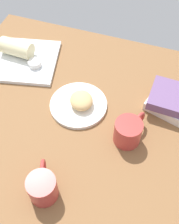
% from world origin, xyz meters
% --- Properties ---
extents(dining_table, '(1.10, 0.90, 0.04)m').
position_xyz_m(dining_table, '(0.00, 0.00, 0.02)').
color(dining_table, brown).
rests_on(dining_table, ground).
extents(round_plate, '(0.21, 0.21, 0.01)m').
position_xyz_m(round_plate, '(-0.03, 0.03, 0.05)').
color(round_plate, white).
rests_on(round_plate, dining_table).
extents(scone_pastry, '(0.12, 0.12, 0.04)m').
position_xyz_m(scone_pastry, '(-0.02, 0.03, 0.08)').
color(scone_pastry, tan).
rests_on(scone_pastry, round_plate).
extents(square_plate, '(0.31, 0.31, 0.02)m').
position_xyz_m(square_plate, '(-0.32, 0.17, 0.05)').
color(square_plate, white).
rests_on(square_plate, dining_table).
extents(sauce_cup, '(0.05, 0.05, 0.02)m').
position_xyz_m(sauce_cup, '(-0.27, 0.15, 0.07)').
color(sauce_cup, silver).
rests_on(sauce_cup, square_plate).
extents(breakfast_wrap, '(0.14, 0.07, 0.07)m').
position_xyz_m(breakfast_wrap, '(-0.36, 0.19, 0.09)').
color(breakfast_wrap, beige).
rests_on(breakfast_wrap, square_plate).
extents(book_stack, '(0.23, 0.19, 0.07)m').
position_xyz_m(book_stack, '(0.31, 0.13, 0.08)').
color(book_stack, silver).
rests_on(book_stack, dining_table).
extents(coffee_mug, '(0.09, 0.14, 0.09)m').
position_xyz_m(coffee_mug, '(0.18, -0.05, 0.09)').
color(coffee_mug, '#B23833').
rests_on(coffee_mug, dining_table).
extents(second_mug, '(0.09, 0.13, 0.09)m').
position_xyz_m(second_mug, '(-0.01, -0.32, 0.09)').
color(second_mug, '#B23833').
rests_on(second_mug, dining_table).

